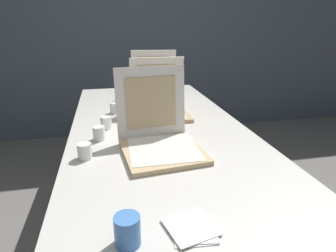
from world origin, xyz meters
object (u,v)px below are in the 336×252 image
object	(u,v)px
cup_white_mid	(106,123)
cup_printed_front	(127,231)
pizza_box_front	(160,140)
cup_white_far	(115,108)
table	(159,135)
cup_white_near_center	(99,133)
pizza_box_back	(155,91)
pizza_box_middle	(159,107)
napkin_pile	(193,229)
cup_white_near_left	(85,151)

from	to	relation	value
cup_white_mid	cup_printed_front	size ratio (longest dim) A/B	0.81
pizza_box_front	cup_white_far	distance (m)	0.63
table	cup_white_near_center	xyz separation A→B (m)	(-0.32, -0.12, 0.08)
pizza_box_back	cup_white_near_center	distance (m)	0.85
pizza_box_middle	cup_printed_front	bearing A→B (deg)	-105.13
cup_white_far	napkin_pile	distance (m)	1.16
cup_white_far	cup_white_near_left	bearing A→B (deg)	-103.44
cup_white_near_center	cup_white_near_left	world-z (taller)	same
cup_white_mid	cup_white_far	distance (m)	0.28
pizza_box_front	cup_white_far	xyz separation A→B (m)	(-0.18, 0.61, -0.02)
cup_white_near_center	cup_white_near_left	xyz separation A→B (m)	(-0.06, -0.20, 0.00)
cup_white_near_center	table	bearing A→B (deg)	20.05
pizza_box_middle	cup_white_mid	size ratio (longest dim) A/B	5.08
pizza_box_middle	cup_white_near_center	bearing A→B (deg)	-138.00
cup_white_far	cup_printed_front	distance (m)	1.16
cup_white_near_center	cup_printed_front	world-z (taller)	cup_printed_front
pizza_box_back	napkin_pile	world-z (taller)	pizza_box_back
cup_white_near_center	cup_white_near_left	size ratio (longest dim) A/B	1.00
pizza_box_middle	cup_white_near_left	world-z (taller)	pizza_box_middle
pizza_box_back	cup_white_near_left	bearing A→B (deg)	-109.86
table	cup_printed_front	distance (m)	0.89
table	pizza_box_back	xyz separation A→B (m)	(0.08, 0.63, 0.10)
cup_white_near_left	cup_printed_front	bearing A→B (deg)	-75.47
pizza_box_back	table	bearing A→B (deg)	-91.45
pizza_box_back	cup_white_near_left	distance (m)	1.05
pizza_box_back	cup_white_mid	bearing A→B (deg)	-115.70
napkin_pile	pizza_box_front	bearing A→B (deg)	89.32
pizza_box_front	cup_white_near_center	size ratio (longest dim) A/B	5.87
cup_white_mid	napkin_pile	size ratio (longest dim) A/B	0.43
pizza_box_middle	cup_printed_front	xyz separation A→B (m)	(-0.28, -1.07, -0.01)
cup_white_mid	pizza_box_middle	bearing A→B (deg)	29.04
pizza_box_middle	cup_white_far	size ratio (longest dim) A/B	5.08
cup_white_near_left	napkin_pile	bearing A→B (deg)	-58.56
cup_white_mid	pizza_box_front	bearing A→B (deg)	-54.72
cup_printed_front	cup_white_far	bearing A→B (deg)	89.59
cup_white_near_center	cup_white_mid	size ratio (longest dim) A/B	1.00
pizza_box_middle	cup_white_far	distance (m)	0.29
cup_white_near_left	cup_printed_front	size ratio (longest dim) A/B	0.81
cup_white_near_center	pizza_box_back	bearing A→B (deg)	61.52
pizza_box_back	pizza_box_middle	bearing A→B (deg)	-89.55
cup_white_near_left	napkin_pile	world-z (taller)	cup_white_near_left
pizza_box_back	cup_white_far	size ratio (longest dim) A/B	5.46
pizza_box_back	napkin_pile	bearing A→B (deg)	-89.26
napkin_pile	cup_white_near_left	bearing A→B (deg)	121.44
pizza_box_back	cup_white_near_center	bearing A→B (deg)	-112.34
pizza_box_front	pizza_box_middle	world-z (taller)	pizza_box_front
cup_white_mid	cup_printed_front	world-z (taller)	cup_printed_front
pizza_box_front	pizza_box_middle	bearing A→B (deg)	74.20
cup_white_near_center	cup_white_far	distance (m)	0.43
table	cup_white_near_center	world-z (taller)	cup_white_near_center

